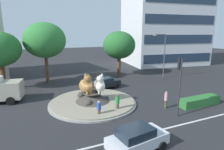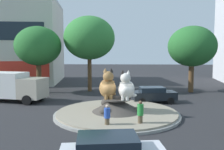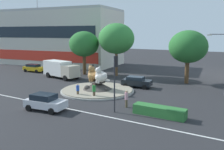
{
  "view_description": "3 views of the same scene",
  "coord_description": "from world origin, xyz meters",
  "views": [
    {
      "loc": [
        -5.78,
        -18.62,
        7.6
      ],
      "look_at": [
        2.54,
        0.55,
        2.87
      ],
      "focal_mm": 29.9,
      "sensor_mm": 36.0,
      "label": 1
    },
    {
      "loc": [
        0.58,
        -18.0,
        4.75
      ],
      "look_at": [
        -0.43,
        1.15,
        2.97
      ],
      "focal_mm": 38.64,
      "sensor_mm": 36.0,
      "label": 2
    },
    {
      "loc": [
        17.76,
        -25.8,
        7.55
      ],
      "look_at": [
        2.15,
        0.1,
        2.33
      ],
      "focal_mm": 39.48,
      "sensor_mm": 36.0,
      "label": 3
    }
  ],
  "objects": [
    {
      "name": "broadleaf_tree_behind_island",
      "position": [
        -9.51,
        9.72,
        5.5
      ],
      "size": [
        5.35,
        5.35,
        7.81
      ],
      "color": "brown",
      "rests_on": "ground"
    },
    {
      "name": "ground_plane",
      "position": [
        0.0,
        0.0,
        0.0
      ],
      "size": [
        160.0,
        160.0,
        0.0
      ],
      "primitive_type": "plane",
      "color": "#28282B"
    },
    {
      "name": "pedestrian_green_shirt",
      "position": [
        1.58,
        -3.0,
        0.91
      ],
      "size": [
        0.4,
        0.4,
        1.73
      ],
      "rotation": [
        0.0,
        0.0,
        6.13
      ],
      "color": "brown",
      "rests_on": "ground"
    },
    {
      "name": "cat_statue_tabby",
      "position": [
        -0.69,
        0.03,
        2.17
      ],
      "size": [
        1.59,
        2.44,
        2.31
      ],
      "rotation": [
        0.0,
        0.0,
        -1.4
      ],
      "color": "#9E703D",
      "rests_on": "roundabout_island"
    },
    {
      "name": "third_tree_left",
      "position": [
        8.57,
        11.26,
        5.48
      ],
      "size": [
        5.68,
        5.68,
        7.92
      ],
      "color": "brown",
      "rests_on": "ground"
    },
    {
      "name": "pedestrian_blue_shirt",
      "position": [
        -0.49,
        -3.41,
        0.8
      ],
      "size": [
        0.39,
        0.39,
        1.55
      ],
      "rotation": [
        0.0,
        0.0,
        4.34
      ],
      "color": "brown",
      "rests_on": "ground"
    },
    {
      "name": "cat_statue_white",
      "position": [
        0.71,
        -0.27,
        2.12
      ],
      "size": [
        1.63,
        2.22,
        2.19
      ],
      "rotation": [
        0.0,
        0.0,
        -1.72
      ],
      "color": "silver",
      "rests_on": "roundabout_island"
    },
    {
      "name": "second_tree_near_tower",
      "position": [
        -3.73,
        11.36,
        6.52
      ],
      "size": [
        6.21,
        6.21,
        9.18
      ],
      "color": "brown",
      "rests_on": "ground"
    },
    {
      "name": "sedan_on_far_lane",
      "position": [
        3.34,
        4.79,
        0.8
      ],
      "size": [
        4.26,
        2.44,
        1.5
      ],
      "rotation": [
        0.0,
        0.0,
        0.13
      ],
      "color": "black",
      "rests_on": "ground"
    },
    {
      "name": "roundabout_island",
      "position": [
        -0.02,
        0.01,
        0.4
      ],
      "size": [
        9.51,
        9.51,
        1.32
      ],
      "color": "gray",
      "rests_on": "ground"
    },
    {
      "name": "delivery_box_truck",
      "position": [
        -10.71,
        4.72,
        1.55
      ],
      "size": [
        7.37,
        3.64,
        2.84
      ],
      "rotation": [
        0.0,
        0.0,
        -0.18
      ],
      "color": "#B7AD99",
      "rests_on": "ground"
    }
  ]
}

